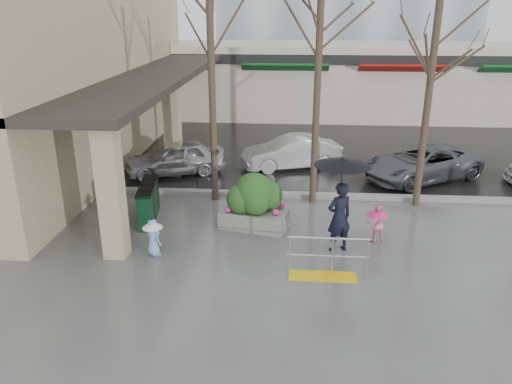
# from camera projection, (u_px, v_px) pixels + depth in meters

# --- Properties ---
(ground) EXTENTS (120.00, 120.00, 0.00)m
(ground) POSITION_uv_depth(u_px,v_px,m) (270.00, 251.00, 13.00)
(ground) COLOR #51514F
(ground) RESTS_ON ground
(street_asphalt) EXTENTS (120.00, 36.00, 0.01)m
(street_asphalt) POSITION_uv_depth(u_px,v_px,m) (287.00, 101.00, 33.55)
(street_asphalt) COLOR black
(street_asphalt) RESTS_ON ground
(curb) EXTENTS (120.00, 0.30, 0.15)m
(curb) POSITION_uv_depth(u_px,v_px,m) (276.00, 194.00, 16.71)
(curb) COLOR gray
(curb) RESTS_ON ground
(near_building) EXTENTS (6.00, 18.00, 8.00)m
(near_building) POSITION_uv_depth(u_px,v_px,m) (54.00, 60.00, 19.72)
(near_building) COLOR tan
(near_building) RESTS_ON ground
(canopy_slab) EXTENTS (2.80, 18.00, 0.25)m
(canopy_slab) POSITION_uv_depth(u_px,v_px,m) (159.00, 71.00, 19.55)
(canopy_slab) COLOR #2D2823
(canopy_slab) RESTS_ON pillar_front
(pillar_front) EXTENTS (0.55, 0.55, 3.50)m
(pillar_front) POSITION_uv_depth(u_px,v_px,m) (111.00, 191.00, 12.20)
(pillar_front) COLOR tan
(pillar_front) RESTS_ON ground
(pillar_back) EXTENTS (0.55, 0.55, 3.50)m
(pillar_back) POSITION_uv_depth(u_px,v_px,m) (173.00, 130.00, 18.27)
(pillar_back) COLOR tan
(pillar_back) RESTS_ON ground
(storefront_row) EXTENTS (34.00, 6.74, 4.00)m
(storefront_row) POSITION_uv_depth(u_px,v_px,m) (321.00, 79.00, 28.93)
(storefront_row) COLOR beige
(storefront_row) RESTS_ON ground
(handrail) EXTENTS (1.90, 0.50, 1.03)m
(handrail) POSITION_uv_depth(u_px,v_px,m) (326.00, 263.00, 11.65)
(handrail) COLOR yellow
(handrail) RESTS_ON ground
(tree_west) EXTENTS (3.20, 3.20, 6.80)m
(tree_west) POSITION_uv_depth(u_px,v_px,m) (210.00, 39.00, 14.73)
(tree_west) COLOR #382B21
(tree_west) RESTS_ON ground
(tree_midwest) EXTENTS (3.20, 3.20, 7.00)m
(tree_midwest) POSITION_uv_depth(u_px,v_px,m) (320.00, 34.00, 14.44)
(tree_midwest) COLOR #382B21
(tree_midwest) RESTS_ON ground
(tree_mideast) EXTENTS (3.20, 3.20, 6.50)m
(tree_mideast) POSITION_uv_depth(u_px,v_px,m) (434.00, 48.00, 14.34)
(tree_mideast) COLOR #382B21
(tree_mideast) RESTS_ON ground
(woman) EXTENTS (1.42, 1.42, 2.55)m
(woman) POSITION_uv_depth(u_px,v_px,m) (341.00, 196.00, 12.54)
(woman) COLOR black
(woman) RESTS_ON ground
(child_pink) EXTENTS (0.59, 0.59, 1.05)m
(child_pink) POSITION_uv_depth(u_px,v_px,m) (377.00, 221.00, 13.36)
(child_pink) COLOR pink
(child_pink) RESTS_ON ground
(child_blue) EXTENTS (0.56, 0.54, 0.98)m
(child_blue) POSITION_uv_depth(u_px,v_px,m) (153.00, 234.00, 12.63)
(child_blue) COLOR #80AAE3
(child_blue) RESTS_ON ground
(planter) EXTENTS (2.05, 1.37, 1.64)m
(planter) POSITION_uv_depth(u_px,v_px,m) (254.00, 202.00, 14.16)
(planter) COLOR slate
(planter) RESTS_ON ground
(news_boxes) EXTENTS (0.73, 2.00, 1.09)m
(news_boxes) POSITION_uv_depth(u_px,v_px,m) (148.00, 202.00, 14.78)
(news_boxes) COLOR #0D391E
(news_boxes) RESTS_ON ground
(car_a) EXTENTS (3.98, 2.67, 1.26)m
(car_a) POSITION_uv_depth(u_px,v_px,m) (175.00, 158.00, 18.80)
(car_a) COLOR #A9A9AE
(car_a) RESTS_ON ground
(car_b) EXTENTS (4.05, 2.43, 1.26)m
(car_b) POSITION_uv_depth(u_px,v_px,m) (291.00, 152.00, 19.49)
(car_b) COLOR silver
(car_b) RESTS_ON ground
(car_c) EXTENTS (4.97, 4.06, 1.26)m
(car_c) POSITION_uv_depth(u_px,v_px,m) (422.00, 163.00, 18.19)
(car_c) COLOR #5B5D62
(car_c) RESTS_ON ground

